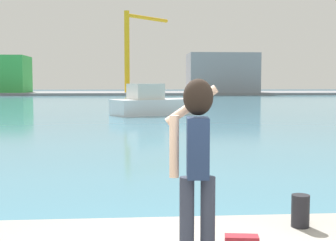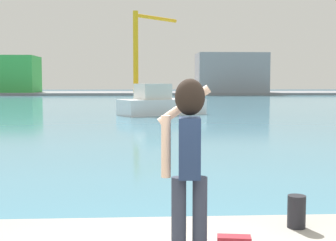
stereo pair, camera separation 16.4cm
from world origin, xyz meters
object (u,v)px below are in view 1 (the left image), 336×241
person_photographer (196,151)px  harbor_bollard (300,211)px  warehouse_right (222,73)px  port_crane (133,43)px  boat_moored (153,104)px

person_photographer → harbor_bollard: (1.38, 0.98, -0.87)m
person_photographer → warehouse_right: 87.21m
person_photographer → port_crane: port_crane is taller
person_photographer → port_crane: size_ratio=0.11×
harbor_bollard → boat_moored: (-0.47, 29.01, -0.04)m
boat_moored → port_crane: bearing=63.7°
warehouse_right → port_crane: port_crane is taller
person_photographer → boat_moored: (0.90, 29.99, -0.91)m
boat_moored → port_crane: port_crane is taller
warehouse_right → harbor_bollard: bearing=-100.3°
port_crane → boat_moored: bearing=-88.6°
harbor_bollard → person_photographer: bearing=-144.5°
harbor_bollard → warehouse_right: 86.02m
harbor_bollard → port_crane: port_crane is taller
person_photographer → port_crane: (-0.53, 86.91, 8.34)m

